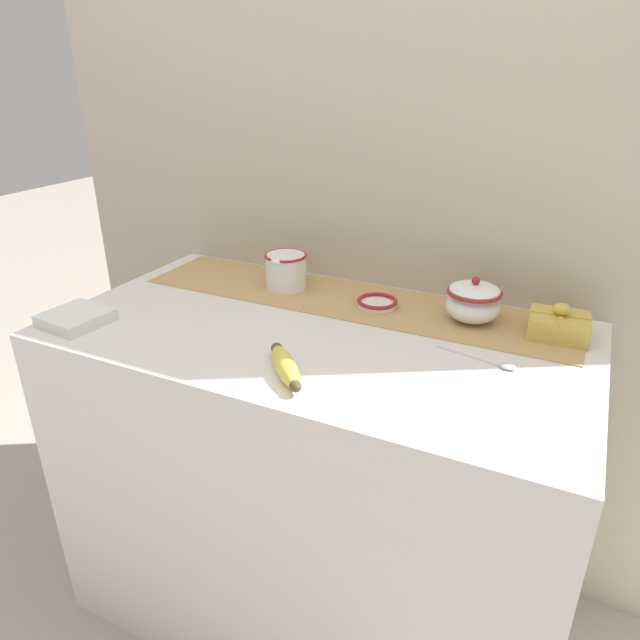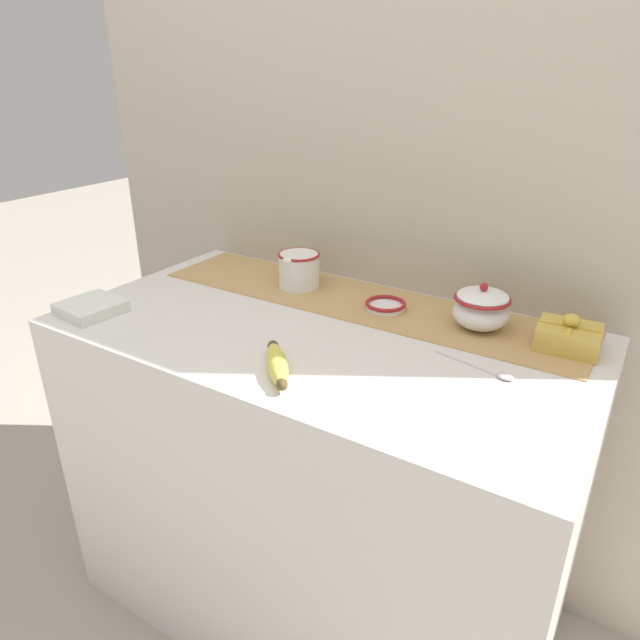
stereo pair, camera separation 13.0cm
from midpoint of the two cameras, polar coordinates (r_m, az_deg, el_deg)
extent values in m
plane|color=#B2A899|center=(1.94, 2.11, -25.92)|extent=(12.00, 12.00, 0.00)
cube|color=silver|center=(1.62, 2.36, -15.62)|extent=(1.28, 0.69, 0.91)
cube|color=#B7AD99|center=(1.60, 9.63, 13.51)|extent=(2.08, 0.04, 2.40)
cube|color=tan|center=(1.54, 6.47, 1.86)|extent=(1.18, 0.27, 0.00)
cylinder|color=white|center=(1.61, 0.21, 4.97)|extent=(0.11, 0.11, 0.10)
torus|color=#A31E23|center=(1.59, 0.21, 6.53)|extent=(0.12, 0.12, 0.01)
torus|color=white|center=(1.66, 1.45, 5.88)|extent=(0.05, 0.01, 0.05)
ellipsoid|color=white|center=(1.55, -0.81, 5.92)|extent=(0.03, 0.02, 0.02)
ellipsoid|color=white|center=(1.42, 18.32, 0.61)|extent=(0.13, 0.13, 0.08)
torus|color=#A31E23|center=(1.41, 18.51, 1.99)|extent=(0.13, 0.13, 0.01)
ellipsoid|color=white|center=(1.41, 18.54, 2.21)|extent=(0.12, 0.12, 0.03)
sphere|color=#A31E23|center=(1.40, 18.67, 3.11)|extent=(0.02, 0.02, 0.02)
cylinder|color=white|center=(1.49, 9.05, 1.24)|extent=(0.10, 0.10, 0.01)
torus|color=#A31E23|center=(1.49, 9.07, 1.59)|extent=(0.11, 0.11, 0.01)
ellipsoid|color=#DBCC4C|center=(1.17, -1.13, -4.54)|extent=(0.15, 0.16, 0.04)
ellipsoid|color=brown|center=(1.24, -1.73, -2.75)|extent=(0.04, 0.04, 0.03)
ellipsoid|color=brown|center=(1.10, -0.45, -6.55)|extent=(0.04, 0.04, 0.02)
cube|color=silver|center=(1.27, 17.20, -4.21)|extent=(0.14, 0.04, 0.00)
ellipsoid|color=silver|center=(1.24, 20.94, -5.41)|extent=(0.04, 0.03, 0.01)
cube|color=white|center=(1.54, -19.72, 1.13)|extent=(0.15, 0.15, 0.03)
cube|color=gold|center=(1.41, 26.05, -1.61)|extent=(0.14, 0.12, 0.05)
cube|color=gold|center=(1.40, 26.26, -0.60)|extent=(0.13, 0.02, 0.00)
cube|color=gold|center=(1.40, 26.26, -0.60)|extent=(0.02, 0.11, 0.00)
ellipsoid|color=gold|center=(1.39, 26.37, -0.06)|extent=(0.04, 0.03, 0.03)
camera|label=1|loc=(0.06, -87.14, 1.30)|focal=32.00mm
camera|label=2|loc=(0.06, 92.86, -1.30)|focal=32.00mm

